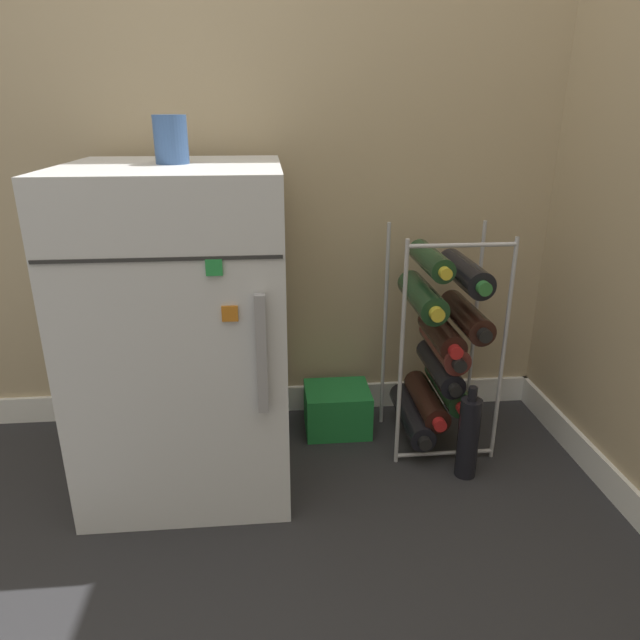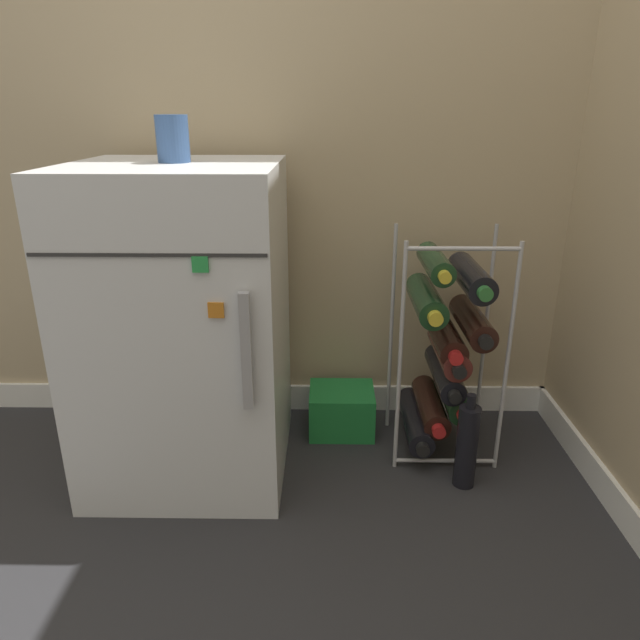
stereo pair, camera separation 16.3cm
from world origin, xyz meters
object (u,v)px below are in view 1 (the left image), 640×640
object	(u,v)px
fridge_top_cup	(171,140)
soda_box	(337,409)
wine_rack	(440,343)
mini_fridge	(185,330)
loose_bottle_floor	(468,437)

from	to	relation	value
fridge_top_cup	soda_box	bearing A→B (deg)	20.88
wine_rack	soda_box	world-z (taller)	wine_rack
mini_fridge	loose_bottle_floor	bearing A→B (deg)	-8.08
wine_rack	mini_fridge	bearing A→B (deg)	-173.33
mini_fridge	soda_box	xyz separation A→B (m)	(0.44, 0.18, -0.37)
mini_fridge	fridge_top_cup	bearing A→B (deg)	65.89
loose_bottle_floor	fridge_top_cup	bearing A→B (deg)	171.17
loose_bottle_floor	mini_fridge	bearing A→B (deg)	171.92
soda_box	wine_rack	bearing A→B (deg)	-16.67
mini_fridge	soda_box	bearing A→B (deg)	21.78
wine_rack	fridge_top_cup	world-z (taller)	fridge_top_cup
soda_box	fridge_top_cup	bearing A→B (deg)	-159.12
fridge_top_cup	wine_rack	bearing A→B (deg)	5.96
wine_rack	fridge_top_cup	size ratio (longest dim) A/B	5.97
wine_rack	loose_bottle_floor	distance (m)	0.29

